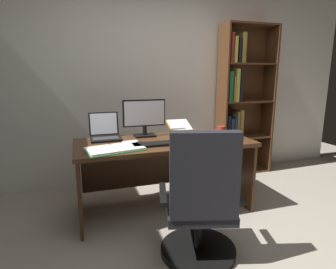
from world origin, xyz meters
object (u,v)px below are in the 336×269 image
Objects in this scene: computer_mouse at (185,141)px; coffee_mug at (221,130)px; notepad at (132,143)px; bookshelf at (239,106)px; desk at (162,157)px; pen at (135,142)px; reading_stand_with_book at (180,127)px; office_chair at (201,207)px; open_binder at (115,149)px; laptop at (105,134)px; monitor at (144,118)px; keyboard at (155,144)px.

computer_mouse is 0.58m from coffee_mug.
computer_mouse is at bearing -14.71° from notepad.
bookshelf is 1.86m from notepad.
desk is 12.56× the size of pen.
coffee_mug is (0.40, -0.25, -0.02)m from reading_stand_with_book.
computer_mouse is 0.49m from pen.
office_chair is 0.92m from open_binder.
office_chair reaches higher than notepad.
laptop is (-1.90, -0.51, -0.17)m from bookshelf.
monitor is 1.10× the size of keyboard.
monitor is at bearing 56.72° from notepad.
reading_stand_with_book reaches higher than computer_mouse.
computer_mouse is 0.51m from reading_stand_with_book.
coffee_mug reaches higher than desk.
laptop is 0.39m from pen.
pen is at bearing -120.40° from monitor.
bookshelf reaches higher than monitor.
computer_mouse is 0.35× the size of reading_stand_with_book.
bookshelf reaches higher than pen.
open_binder is at bearing 143.81° from office_chair.
reading_stand_with_book reaches higher than coffee_mug.
desk is 0.47m from reading_stand_with_book.
coffee_mug is at bearing 16.18° from keyboard.
laptop is 1.48× the size of notepad.
laptop is at bearing 134.67° from keyboard.
desk is 0.39m from pen.
desk is at bearing -18.45° from laptop.
computer_mouse is (0.15, 0.73, 0.33)m from office_chair.
open_binder is at bearing -146.59° from reading_stand_with_book.
pen is (-0.60, -0.36, -0.05)m from reading_stand_with_book.
office_chair reaches higher than laptop.
laptop is 0.56× the size of open_binder.
notepad is at bearing -161.83° from desk.
keyboard is at bearing -4.47° from open_binder.
office_chair is at bearing -125.07° from coffee_mug.
laptop is 2.22× the size of pen.
reading_stand_with_book is 3.15× the size of coffee_mug.
bookshelf reaches higher than reading_stand_with_book.
office_chair is 1.26m from monitor.
notepad is 1.03m from coffee_mug.
keyboard is at bearing -90.00° from monitor.
open_binder is 2.64× the size of notepad.
reading_stand_with_book reaches higher than notepad.
computer_mouse is at bearing -105.34° from reading_stand_with_book.
laptop is at bearing 131.92° from office_chair.
office_chair is 10.92× the size of coffee_mug.
open_binder is at bearing -129.33° from monitor.
computer_mouse reaches higher than notepad.
laptop is 1.04× the size of reading_stand_with_book.
desk is at bearing -179.62° from coffee_mug.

